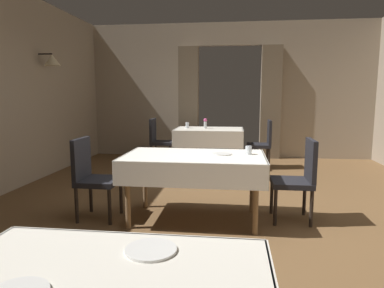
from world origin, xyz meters
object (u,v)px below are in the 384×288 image
dining_table_far (209,134)px  plate_mid_a (222,154)px  glass_mid_b (249,150)px  glass_far_b (187,125)px  chair_mid_left (92,174)px  chair_far_left (159,139)px  dining_table_mid (194,162)px  chair_far_right (263,141)px  plate_near_b (151,250)px  flower_vase_far (205,123)px  chair_mid_right (299,176)px

dining_table_far → plate_mid_a: plate_mid_a is taller
dining_table_far → glass_mid_b: bearing=-77.2°
glass_mid_b → glass_far_b: size_ratio=0.82×
glass_mid_b → glass_far_b: glass_far_b is taller
dining_table_far → chair_mid_left: (-1.12, -3.09, -0.13)m
chair_far_left → chair_mid_left: bearing=-91.1°
dining_table_mid → chair_far_right: chair_far_right is taller
plate_near_b → dining_table_mid: bearing=92.2°
glass_far_b → plate_mid_a: bearing=-74.8°
flower_vase_far → glass_far_b: bearing=176.3°
plate_near_b → glass_mid_b: bearing=78.4°
flower_vase_far → plate_near_b: bearing=-87.6°
glass_mid_b → flower_vase_far: bearing=104.1°
dining_table_far → chair_far_left: (-1.05, 0.12, -0.13)m
chair_far_left → plate_near_b: bearing=-77.7°
dining_table_mid → flower_vase_far: size_ratio=7.75×
chair_far_left → plate_mid_a: size_ratio=4.40×
chair_mid_left → glass_mid_b: (1.77, 0.19, 0.28)m
glass_far_b → chair_mid_left: bearing=-102.0°
chair_far_left → glass_mid_b: 3.48m
plate_mid_a → glass_far_b: (-0.81, 3.00, 0.05)m
flower_vase_far → dining_table_far: bearing=-26.6°
chair_mid_right → glass_mid_b: (-0.57, -0.02, 0.28)m
glass_mid_b → glass_far_b: (-1.10, 2.96, 0.01)m
dining_table_mid → glass_mid_b: size_ratio=16.27×
dining_table_mid → flower_vase_far: 3.04m
flower_vase_far → glass_far_b: (-0.37, 0.02, -0.05)m
dining_table_far → glass_mid_b: (0.66, -2.90, 0.15)m
chair_mid_left → flower_vase_far: 3.31m
glass_far_b → chair_far_right: bearing=-3.1°
chair_mid_right → flower_vase_far: bearing=114.1°
chair_mid_left → dining_table_mid: bearing=4.6°
chair_mid_left → plate_mid_a: bearing=6.0°
dining_table_far → glass_far_b: bearing=171.8°
chair_far_right → chair_mid_right: bearing=-86.5°
plate_near_b → flower_vase_far: (-0.23, 5.42, 0.10)m
dining_table_far → glass_mid_b: glass_mid_b is taller
glass_mid_b → plate_mid_a: bearing=-173.3°
plate_near_b → glass_far_b: bearing=96.2°
dining_table_mid → plate_mid_a: 0.33m
dining_table_mid → dining_table_far: bearing=91.0°
dining_table_far → plate_near_b: plate_near_b is taller
chair_far_left → plate_mid_a: (1.42, -3.05, 0.24)m
chair_mid_right → chair_far_right: same height
dining_table_far → chair_far_left: chair_far_left is taller
chair_mid_left → chair_mid_right: bearing=5.0°
chair_mid_left → glass_far_b: (0.67, 3.15, 0.29)m
flower_vase_far → chair_mid_right: bearing=-65.9°
plate_mid_a → plate_near_b: bearing=-95.1°
chair_mid_left → chair_far_right: same height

